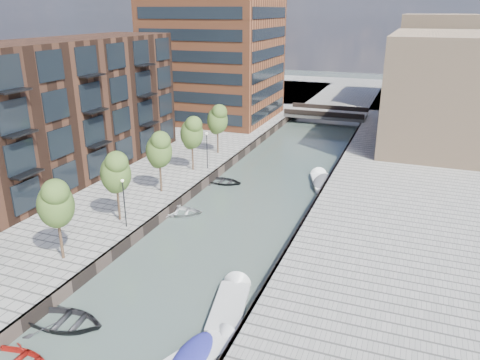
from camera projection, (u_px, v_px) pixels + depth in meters
The scene contains 25 objects.
water at pixel (269, 185), 50.31m from camera, with size 300.00×300.00×0.00m, color #38473F.
quay_left at pixel (10, 147), 62.12m from camera, with size 60.00×140.00×1.00m, color gray.
quay_right at pixel (428, 200), 44.81m from camera, with size 20.00×140.00×1.00m, color gray.
quay_wall_left at pixel (217, 174), 52.17m from camera, with size 0.25×140.00×1.00m, color #332823.
quay_wall_right at pixel (325, 187), 48.11m from camera, with size 0.25×140.00×1.00m, color #332823.
far_closure at pixel (350, 93), 102.85m from camera, with size 80.00×40.00×1.00m, color gray.
apartment_block at pixel (43, 116), 45.44m from camera, with size 8.00×38.00×14.00m, color black.
tower at pixel (215, 21), 72.44m from camera, with size 18.00×18.00×30.00m, color brown.
tan_block_near at pixel (436, 88), 61.57m from camera, with size 12.00×25.00×14.00m, color #A28263.
tan_block_far at pixel (435, 61), 84.07m from camera, with size 12.00×20.00×16.00m, color #A28263.
bridge at pixel (326, 114), 77.94m from camera, with size 13.00×6.00×1.30m.
tree_2 at pixel (55, 202), 31.99m from camera, with size 2.50×2.50×5.95m.
tree_3 at pixel (116, 171), 38.14m from camera, with size 2.50×2.50×5.95m.
tree_4 at pixel (159, 149), 44.29m from camera, with size 2.50×2.50×5.95m.
tree_5 at pixel (192, 132), 50.44m from camera, with size 2.50×2.50×5.95m.
tree_6 at pixel (217, 119), 56.59m from camera, with size 2.50×2.50×5.95m.
lamp_1 at pixel (124, 198), 37.44m from camera, with size 0.24×0.24×4.12m.
lamp_2 at pixel (207, 147), 51.50m from camera, with size 0.24×0.24×4.12m.
sloop_1 at pixel (65, 325), 27.90m from camera, with size 3.52×4.93×1.02m, color black.
sloop_3 at pixel (179, 214), 43.05m from camera, with size 3.16×4.43×0.92m, color silver.
sloop_4 at pixel (223, 183), 50.75m from camera, with size 2.95×4.12×0.85m, color black.
motorboat_2 at pixel (232, 303), 29.86m from camera, with size 3.03×5.93×1.89m.
motorboat_3 at pixel (198, 357), 25.02m from camera, with size 3.80×5.70×1.80m.
motorboat_4 at pixel (321, 181), 50.59m from camera, with size 3.62×5.91×1.86m.
car at pixel (384, 136), 63.46m from camera, with size 1.36×3.38×1.15m, color silver.
Camera 1 is at (13.79, -5.13, 17.71)m, focal length 35.00 mm.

